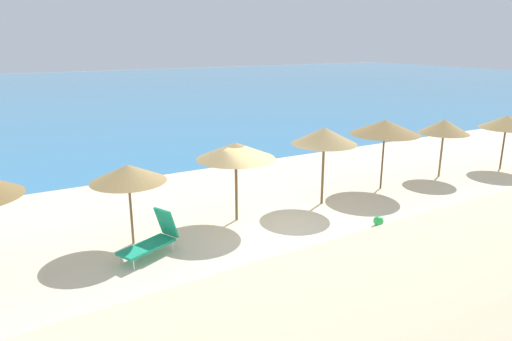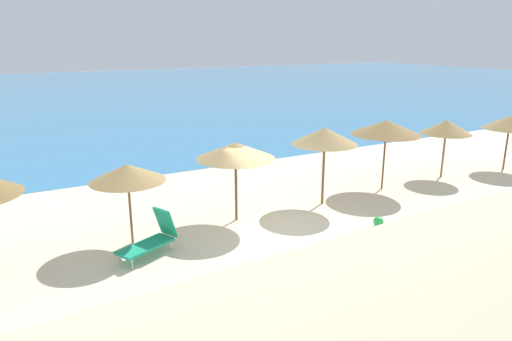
% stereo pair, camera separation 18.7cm
% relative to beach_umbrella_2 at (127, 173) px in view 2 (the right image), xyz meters
% --- Properties ---
extents(ground_plane, '(160.00, 160.00, 0.00)m').
position_rel_beach_umbrella_2_xyz_m(ground_plane, '(4.26, -1.12, -2.15)').
color(ground_plane, beige).
extents(sea_water, '(160.00, 72.16, 0.01)m').
position_rel_beach_umbrella_2_xyz_m(sea_water, '(4.26, 42.55, -2.14)').
color(sea_water, teal).
rests_on(sea_water, ground_plane).
extents(beach_umbrella_2, '(2.13, 2.13, 2.40)m').
position_rel_beach_umbrella_2_xyz_m(beach_umbrella_2, '(0.00, 0.00, 0.00)').
color(beach_umbrella_2, brown).
rests_on(beach_umbrella_2, ground_plane).
extents(beach_umbrella_3, '(2.53, 2.53, 2.62)m').
position_rel_beach_umbrella_2_xyz_m(beach_umbrella_3, '(3.47, 0.15, 0.20)').
color(beach_umbrella_3, brown).
rests_on(beach_umbrella_3, ground_plane).
extents(beach_umbrella_4, '(2.32, 2.32, 2.80)m').
position_rel_beach_umbrella_2_xyz_m(beach_umbrella_4, '(6.91, 0.06, 0.35)').
color(beach_umbrella_4, brown).
rests_on(beach_umbrella_4, ground_plane).
extents(beach_umbrella_5, '(2.68, 2.68, 2.77)m').
position_rel_beach_umbrella_2_xyz_m(beach_umbrella_5, '(10.04, 0.31, 0.34)').
color(beach_umbrella_5, brown).
rests_on(beach_umbrella_5, ground_plane).
extents(beach_umbrella_6, '(2.10, 2.10, 2.49)m').
position_rel_beach_umbrella_2_xyz_m(beach_umbrella_6, '(13.48, 0.31, 0.05)').
color(beach_umbrella_6, brown).
rests_on(beach_umbrella_6, ground_plane).
extents(beach_umbrella_7, '(2.31, 2.31, 2.47)m').
position_rel_beach_umbrella_2_xyz_m(beach_umbrella_7, '(16.96, -0.24, 0.03)').
color(beach_umbrella_7, brown).
rests_on(beach_umbrella_7, ground_plane).
extents(lounge_chair_0, '(1.83, 1.29, 1.22)m').
position_rel_beach_umbrella_2_xyz_m(lounge_chair_0, '(0.30, -0.99, -1.67)').
color(lounge_chair_0, '#199972').
rests_on(lounge_chair_0, ground_plane).
extents(beach_ball, '(0.33, 0.33, 0.33)m').
position_rel_beach_umbrella_2_xyz_m(beach_ball, '(7.19, -2.54, -1.98)').
color(beach_ball, green).
rests_on(beach_ball, ground_plane).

